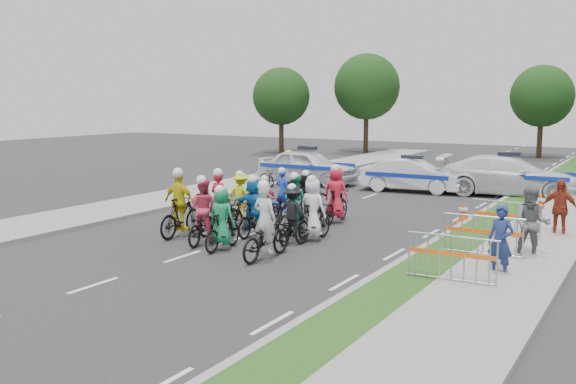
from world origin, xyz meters
The scene contains 35 objects.
ground centered at (0.00, 0.00, 0.00)m, with size 90.00×90.00×0.00m, color #28282B.
curb_right centered at (5.10, 5.00, 0.06)m, with size 0.20×60.00×0.12m, color gray.
grass_strip centered at (5.80, 5.00, 0.06)m, with size 1.20×60.00×0.11m, color #284F19.
sidewalk_right centered at (7.60, 5.00, 0.07)m, with size 2.40×60.00×0.13m, color gray.
sidewalk_left centered at (-6.50, 5.00, 0.07)m, with size 3.00×60.00×0.13m, color gray.
rider_0 centered at (1.96, 0.89, 0.67)m, with size 0.75×2.01×2.03m.
rider_1 centered at (0.44, 1.12, 0.69)m, with size 0.77×1.71×1.77m.
rider_2 centered at (-0.47, 1.50, 0.72)m, with size 1.01×1.99×1.94m.
rider_3 centered at (-1.61, 1.85, 0.78)m, with size 1.05×1.97×2.05m.
rider_4 centered at (1.63, 2.86, 0.67)m, with size 0.96×1.69×1.70m.
rider_5 centered at (0.22, 2.99, 0.77)m, with size 1.46×1.74×1.83m.
rider_6 centered at (-0.89, 2.82, 0.66)m, with size 0.90×2.02×1.99m.
rider_7 centered at (1.99, 3.34, 0.74)m, with size 0.84×1.85×1.90m.
rider_8 centered at (0.97, 4.14, 0.69)m, with size 0.88×1.88×1.85m.
rider_9 centered at (-0.16, 4.22, 0.65)m, with size 0.85×1.61×1.68m.
rider_10 centered at (-1.32, 4.55, 0.68)m, with size 0.99×1.73×1.73m.
rider_11 centered at (0.64, 5.41, 0.75)m, with size 1.47×1.75×1.78m.
rider_12 centered at (-0.62, 6.03, 0.58)m, with size 0.72×1.74×1.74m.
rider_13 centered at (1.35, 6.12, 0.75)m, with size 0.84×1.87×1.93m.
police_car_0 centered at (-4.12, 14.08, 0.82)m, with size 1.94×4.82×1.64m, color white.
police_car_1 centered at (1.02, 14.19, 0.72)m, with size 1.52×4.37×1.44m, color white.
police_car_2 centered at (4.92, 15.08, 0.84)m, with size 2.34×5.77×1.67m, color white.
spectator_0 centered at (7.44, 2.21, 0.83)m, with size 0.61×0.40×1.66m, color navy.
spectator_1 centered at (7.75, 4.18, 0.94)m, with size 0.91×0.71×1.87m, color slate.
spectator_2 centered at (7.96, 7.36, 0.86)m, with size 1.01×0.42×1.73m, color maroon.
marshal_hiviz centered at (-5.29, 14.31, 0.77)m, with size 1.00×0.58×1.55m, color #D8EA0C.
barrier_0 centered at (6.70, 0.95, 0.56)m, with size 2.00×0.50×1.12m, color #A5A8AD, non-canonical shape.
barrier_1 centered at (6.70, 3.67, 0.56)m, with size 2.00×0.50×1.12m, color #A5A8AD, non-canonical shape.
barrier_2 centered at (6.70, 6.28, 0.56)m, with size 2.00×0.50×1.12m, color #A5A8AD, non-canonical shape.
cone_0 centered at (4.94, 8.23, 0.34)m, with size 0.40×0.40×0.70m.
cone_1 centered at (6.78, 11.67, 0.34)m, with size 0.40×0.40×0.70m.
parked_bike centered at (-5.39, 12.51, 0.40)m, with size 0.53×1.52×0.80m, color black.
tree_0 centered at (-14.00, 28.00, 4.19)m, with size 4.20×4.20×6.30m.
tree_3 centered at (-9.00, 32.00, 4.89)m, with size 4.90×4.90×7.35m.
tree_4 centered at (3.00, 34.00, 4.19)m, with size 4.20×4.20×6.30m.
Camera 1 is at (10.52, -12.45, 4.03)m, focal length 40.00 mm.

